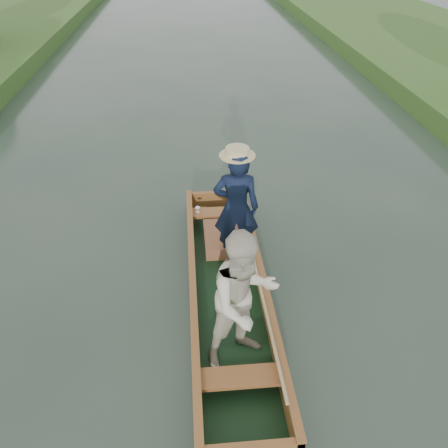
{
  "coord_description": "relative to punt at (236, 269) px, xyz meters",
  "views": [
    {
      "loc": [
        -0.46,
        -4.72,
        4.7
      ],
      "look_at": [
        0.0,
        0.6,
        0.95
      ],
      "focal_mm": 35.0,
      "sensor_mm": 36.0,
      "label": 1
    }
  ],
  "objects": [
    {
      "name": "punt",
      "position": [
        0.0,
        0.0,
        0.0
      ],
      "size": [
        1.22,
        5.0,
        2.04
      ],
      "color": "black",
      "rests_on": "ground"
    },
    {
      "name": "trees_far",
      "position": [
        -4.21,
        7.79,
        1.89
      ],
      "size": [
        21.85,
        13.1,
        4.58
      ],
      "color": "#47331E",
      "rests_on": "ground"
    },
    {
      "name": "ground",
      "position": [
        -0.1,
        0.2,
        -0.75
      ],
      "size": [
        120.0,
        120.0,
        0.0
      ],
      "primitive_type": "plane",
      "color": "#283D30",
      "rests_on": "ground"
    }
  ]
}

